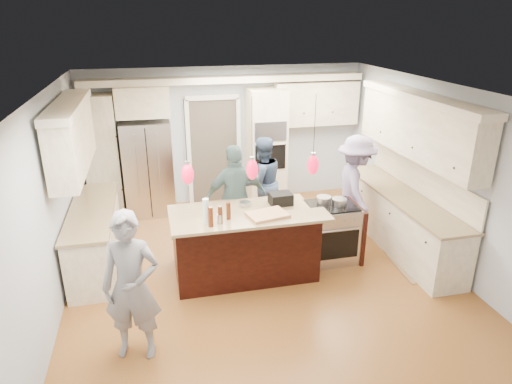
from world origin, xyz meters
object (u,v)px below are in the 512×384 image
kitchen_island (244,242)px  person_bar_end (132,287)px  person_far_left (262,182)px  refrigerator (148,168)px  island_range (332,232)px

kitchen_island → person_bar_end: (-1.53, -1.46, 0.38)m
person_far_left → kitchen_island: bearing=51.6°
refrigerator → kitchen_island: size_ratio=0.86×
refrigerator → island_range: refrigerator is taller
kitchen_island → person_far_left: (0.65, 1.53, 0.34)m
island_range → person_bar_end: size_ratio=0.53×
refrigerator → island_range: size_ratio=1.96×
refrigerator → person_far_left: 2.21m
refrigerator → kitchen_island: 2.91m
kitchen_island → person_bar_end: 2.15m
island_range → person_bar_end: (-2.94, -1.53, 0.41)m
refrigerator → island_range: 3.71m
person_far_left → island_range: bearing=102.1°
kitchen_island → island_range: 1.41m
refrigerator → kitchen_island: (1.30, -2.57, -0.41)m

